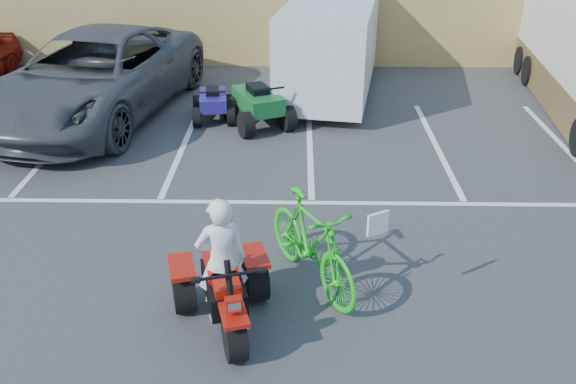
{
  "coord_description": "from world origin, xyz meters",
  "views": [
    {
      "loc": [
        -0.25,
        -7.04,
        5.15
      ],
      "look_at": [
        -0.39,
        0.89,
        1.0
      ],
      "focal_mm": 38.0,
      "sensor_mm": 36.0,
      "label": 1
    }
  ],
  "objects_px": {
    "cargo_trailer": "(331,45)",
    "grey_pickup": "(95,76)",
    "quad_atv_green": "(259,125)",
    "quad_atv_blue": "(214,119)",
    "green_dirt_bike": "(311,243)",
    "red_trike_atv": "(227,325)",
    "rider": "(222,261)"
  },
  "relations": [
    {
      "from": "cargo_trailer",
      "to": "grey_pickup",
      "type": "bearing_deg",
      "value": -154.35
    },
    {
      "from": "grey_pickup",
      "to": "quad_atv_green",
      "type": "xyz_separation_m",
      "value": [
        3.84,
        -0.62,
        -0.97
      ]
    },
    {
      "from": "cargo_trailer",
      "to": "quad_atv_blue",
      "type": "relative_size",
      "value": 4.18
    },
    {
      "from": "grey_pickup",
      "to": "quad_atv_green",
      "type": "bearing_deg",
      "value": 2.11
    },
    {
      "from": "green_dirt_bike",
      "to": "quad_atv_green",
      "type": "distance_m",
      "value": 6.22
    },
    {
      "from": "green_dirt_bike",
      "to": "quad_atv_blue",
      "type": "distance_m",
      "value": 6.85
    },
    {
      "from": "red_trike_atv",
      "to": "cargo_trailer",
      "type": "distance_m",
      "value": 9.5
    },
    {
      "from": "quad_atv_blue",
      "to": "rider",
      "type": "bearing_deg",
      "value": -89.5
    },
    {
      "from": "green_dirt_bike",
      "to": "grey_pickup",
      "type": "bearing_deg",
      "value": 97.04
    },
    {
      "from": "green_dirt_bike",
      "to": "quad_atv_green",
      "type": "height_order",
      "value": "green_dirt_bike"
    },
    {
      "from": "green_dirt_bike",
      "to": "grey_pickup",
      "type": "distance_m",
      "value": 8.34
    },
    {
      "from": "quad_atv_blue",
      "to": "quad_atv_green",
      "type": "distance_m",
      "value": 1.14
    },
    {
      "from": "rider",
      "to": "quad_atv_green",
      "type": "height_order",
      "value": "rider"
    },
    {
      "from": "rider",
      "to": "cargo_trailer",
      "type": "xyz_separation_m",
      "value": [
        1.74,
        9.11,
        0.42
      ]
    },
    {
      "from": "quad_atv_green",
      "to": "grey_pickup",
      "type": "bearing_deg",
      "value": 146.31
    },
    {
      "from": "rider",
      "to": "red_trike_atv",
      "type": "bearing_deg",
      "value": 90.0
    },
    {
      "from": "green_dirt_bike",
      "to": "cargo_trailer",
      "type": "xyz_separation_m",
      "value": [
        0.62,
        8.32,
        0.63
      ]
    },
    {
      "from": "rider",
      "to": "green_dirt_bike",
      "type": "bearing_deg",
      "value": -160.91
    },
    {
      "from": "green_dirt_bike",
      "to": "rider",
      "type": "bearing_deg",
      "value": -174.46
    },
    {
      "from": "red_trike_atv",
      "to": "cargo_trailer",
      "type": "relative_size",
      "value": 0.31
    },
    {
      "from": "quad_atv_blue",
      "to": "red_trike_atv",
      "type": "bearing_deg",
      "value": -89.35
    },
    {
      "from": "cargo_trailer",
      "to": "quad_atv_blue",
      "type": "height_order",
      "value": "cargo_trailer"
    },
    {
      "from": "grey_pickup",
      "to": "quad_atv_green",
      "type": "height_order",
      "value": "grey_pickup"
    },
    {
      "from": "grey_pickup",
      "to": "quad_atv_blue",
      "type": "distance_m",
      "value": 2.94
    },
    {
      "from": "red_trike_atv",
      "to": "quad_atv_green",
      "type": "distance_m",
      "value": 7.01
    },
    {
      "from": "red_trike_atv",
      "to": "quad_atv_blue",
      "type": "bearing_deg",
      "value": 82.58
    },
    {
      "from": "red_trike_atv",
      "to": "quad_atv_blue",
      "type": "distance_m",
      "value": 7.48
    },
    {
      "from": "cargo_trailer",
      "to": "quad_atv_green",
      "type": "distance_m",
      "value": 3.11
    },
    {
      "from": "grey_pickup",
      "to": "cargo_trailer",
      "type": "bearing_deg",
      "value": 27.53
    },
    {
      "from": "rider",
      "to": "green_dirt_bike",
      "type": "relative_size",
      "value": 0.79
    },
    {
      "from": "cargo_trailer",
      "to": "quad_atv_blue",
      "type": "distance_m",
      "value": 3.6
    },
    {
      "from": "grey_pickup",
      "to": "rider",
      "type": "bearing_deg",
      "value": -51.65
    }
  ]
}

